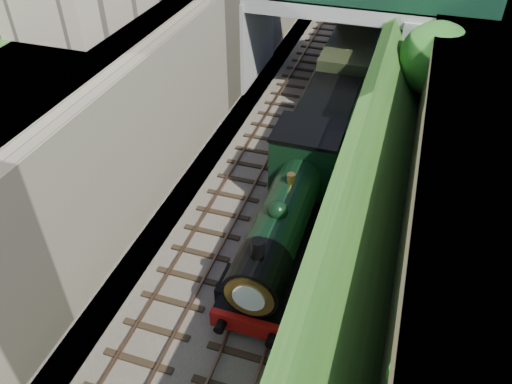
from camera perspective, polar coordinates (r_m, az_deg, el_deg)
trackbed at (r=30.01m, az=6.92°, el=8.81°), size 10.00×90.00×0.20m
retaining_wall at (r=29.87m, az=-3.31°, el=16.16°), size 1.00×90.00×7.00m
street_plateau_left at (r=31.23m, az=-9.60°, el=16.73°), size 6.00×90.00×7.00m
street_plateau_right at (r=28.69m, az=26.53°, el=10.30°), size 8.00×90.00×6.25m
embankment_slope at (r=25.78m, az=16.72°, el=8.58°), size 4.52×90.00×6.48m
track_left at (r=30.31m, az=3.20°, el=9.68°), size 2.50×90.00×0.20m
track_right at (r=29.78m, az=9.21°, el=8.65°), size 2.50×90.00×0.20m
road_bridge at (r=31.82m, az=10.88°, el=18.12°), size 16.00×6.40×7.25m
tree at (r=26.86m, az=20.00°, el=13.94°), size 3.60×3.80×6.60m
locomotive at (r=19.83m, az=3.70°, el=-2.41°), size 3.10×10.22×3.83m
tender at (r=25.87m, az=7.96°, el=7.38°), size 2.70×6.00×3.05m
coach_front at (r=37.02m, az=12.18°, el=17.52°), size 2.90×18.00×3.70m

